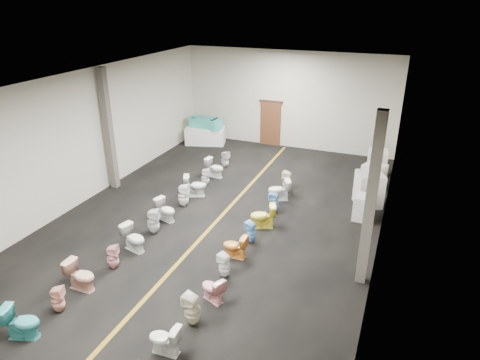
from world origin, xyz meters
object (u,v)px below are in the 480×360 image
(toilet_right_10, at_px, (287,181))
(toilet_right_7, at_px, (263,216))
(toilet_right_5, at_px, (235,246))
(toilet_right_9, at_px, (279,190))
(toilet_left_6, at_px, (166,210))
(toilet_left_10, at_px, (215,168))
(toilet_right_8, at_px, (274,203))
(toilet_left_3, at_px, (113,257))
(appliance_crate_b, at_px, (369,189))
(toilet_right_1, at_px, (165,339))
(appliance_crate_d, at_px, (377,163))
(toilet_left_9, at_px, (205,177))
(toilet_left_7, at_px, (183,195))
(toilet_right_2, at_px, (192,309))
(toilet_right_3, at_px, (212,289))
(appliance_crate_a, at_px, (364,208))
(toilet_left_2, at_px, (81,276))
(toilet_left_0, at_px, (22,322))
(appliance_crate_c, at_px, (374,175))
(toilet_left_11, at_px, (225,159))
(toilet_left_5, at_px, (153,221))
(toilet_left_8, at_px, (195,186))
(toilet_right_6, at_px, (251,232))
(toilet_left_1, at_px, (58,299))
(toilet_left_4, at_px, (134,238))
(bathtub, at_px, (205,123))
(display_table, at_px, (205,135))

(toilet_right_10, bearing_deg, toilet_right_7, 4.44)
(toilet_right_5, relative_size, toilet_right_9, 0.89)
(toilet_left_6, xyz_separation_m, toilet_left_10, (-0.05, 3.86, 0.02))
(toilet_right_8, bearing_deg, toilet_left_3, -35.12)
(toilet_left_6, bearing_deg, appliance_crate_b, -42.49)
(appliance_crate_b, bearing_deg, toilet_right_1, -109.74)
(appliance_crate_d, relative_size, toilet_left_9, 1.50)
(toilet_left_7, relative_size, toilet_right_2, 1.03)
(appliance_crate_d, xyz_separation_m, toilet_right_9, (-2.98, -3.71, -0.13))
(toilet_right_3, relative_size, toilet_right_9, 0.84)
(toilet_right_7, bearing_deg, appliance_crate_a, 99.17)
(appliance_crate_a, distance_m, appliance_crate_d, 4.05)
(toilet_left_2, distance_m, toilet_left_6, 3.87)
(appliance_crate_b, bearing_deg, toilet_left_0, -123.48)
(appliance_crate_c, relative_size, toilet_right_1, 1.20)
(toilet_left_11, relative_size, toilet_right_7, 0.90)
(toilet_left_2, relative_size, toilet_right_5, 1.11)
(appliance_crate_b, bearing_deg, toilet_left_5, -142.87)
(toilet_left_8, distance_m, toilet_right_6, 3.73)
(toilet_left_0, relative_size, toilet_left_10, 1.02)
(toilet_right_6, bearing_deg, toilet_left_0, -9.23)
(toilet_left_1, bearing_deg, toilet_right_8, -45.93)
(appliance_crate_c, distance_m, toilet_left_2, 11.04)
(toilet_left_8, height_order, toilet_left_9, toilet_left_8)
(toilet_left_3, distance_m, toilet_left_4, 0.97)
(toilet_left_3, height_order, toilet_right_8, toilet_right_8)
(toilet_left_7, xyz_separation_m, toilet_left_10, (-0.09, 2.77, -0.02))
(toilet_right_9, bearing_deg, bathtub, -156.65)
(toilet_right_3, distance_m, toilet_right_9, 5.84)
(toilet_left_5, distance_m, toilet_right_2, 4.28)
(toilet_left_5, distance_m, toilet_right_1, 4.94)
(toilet_right_9, bearing_deg, appliance_crate_b, 80.44)
(toilet_left_7, height_order, toilet_right_9, toilet_left_7)
(display_table, height_order, toilet_right_5, display_table)
(toilet_left_8, relative_size, toilet_right_7, 1.02)
(toilet_left_1, distance_m, toilet_right_6, 5.45)
(toilet_left_10, height_order, toilet_right_10, toilet_left_10)
(toilet_left_1, height_order, toilet_left_7, toilet_left_7)
(appliance_crate_b, bearing_deg, appliance_crate_a, -90.00)
(toilet_left_7, xyz_separation_m, toilet_right_9, (2.93, 1.69, -0.02))
(toilet_right_9, bearing_deg, appliance_crate_c, 105.97)
(toilet_left_6, relative_size, toilet_right_9, 0.94)
(appliance_crate_a, xyz_separation_m, toilet_left_3, (-5.90, -5.31, -0.06))
(toilet_right_5, bearing_deg, appliance_crate_a, 137.35)
(toilet_left_6, bearing_deg, toilet_left_7, 13.99)
(toilet_left_3, xyz_separation_m, toilet_left_11, (-0.14, 7.79, 0.01))
(toilet_left_8, relative_size, toilet_left_9, 1.17)
(appliance_crate_c, height_order, toilet_left_11, appliance_crate_c)
(toilet_right_9, bearing_deg, toilet_left_11, -149.97)
(appliance_crate_b, height_order, toilet_left_10, appliance_crate_b)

